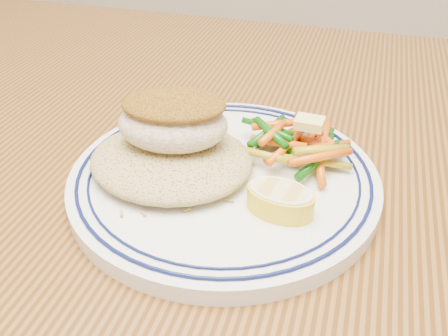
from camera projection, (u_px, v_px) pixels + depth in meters
dining_table at (273, 279)px, 0.47m from camera, size 1.50×0.90×0.75m
plate at (224, 178)px, 0.43m from camera, size 0.26×0.26×0.02m
rice_pilaf at (171, 157)px, 0.42m from camera, size 0.14×0.12×0.03m
fish_fillet at (173, 120)px, 0.41m from camera, size 0.10×0.08×0.05m
vegetable_pile at (299, 143)px, 0.44m from camera, size 0.11×0.11×0.03m
butter_pat at (309, 123)px, 0.43m from camera, size 0.03×0.02×0.01m
lemon_wedge at (280, 199)px, 0.38m from camera, size 0.06×0.06×0.02m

